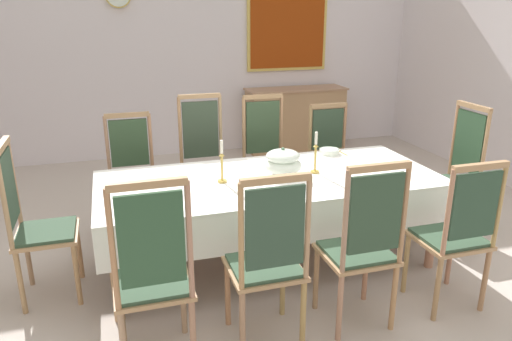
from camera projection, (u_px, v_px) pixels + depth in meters
ground at (272, 268)px, 3.95m from camera, size 6.52×6.90×0.04m
back_wall at (191, 41)px, 6.61m from camera, size 6.52×0.08×3.12m
dining_table at (270, 186)px, 3.81m from camera, size 2.62×1.12×0.73m
tablecloth at (270, 186)px, 3.81m from camera, size 2.64×1.14×0.32m
chair_south_a at (153, 274)px, 2.67m from camera, size 0.44×0.42×1.19m
chair_north_a at (132, 172)px, 4.43m from camera, size 0.44×0.42×1.09m
chair_south_b at (268, 259)px, 2.87m from camera, size 0.44×0.42×1.15m
chair_north_b at (204, 160)px, 4.61m from camera, size 0.44×0.42×1.23m
chair_south_c at (362, 244)px, 3.04m from camera, size 0.44×0.42×1.16m
chair_north_c at (266, 156)px, 4.79m from camera, size 0.44×0.42×1.20m
chair_south_d at (456, 232)px, 3.24m from camera, size 0.44×0.42×1.09m
chair_north_d at (332, 154)px, 4.99m from camera, size 0.44×0.42×1.07m
chair_head_west at (34, 221)px, 3.36m from camera, size 0.42×0.44×1.16m
chair_head_east at (454, 172)px, 4.30m from camera, size 0.42×0.44×1.21m
soup_tureen at (283, 162)px, 3.78m from camera, size 0.30×0.30×0.23m
candlestick_west at (222, 166)px, 3.64m from camera, size 0.07×0.07×0.33m
candlestick_east at (315, 157)px, 3.85m from camera, size 0.07×0.07×0.34m
bowl_near_left at (150, 208)px, 3.15m from camera, size 0.14×0.14×0.03m
bowl_near_right at (329, 151)px, 4.39m from camera, size 0.18×0.18×0.04m
spoon_primary at (135, 210)px, 3.15m from camera, size 0.04×0.18×0.01m
spoon_secondary at (340, 151)px, 4.45m from camera, size 0.03×0.18×0.01m
sideboard at (295, 119)px, 7.07m from camera, size 1.44×0.48×0.90m
framed_painting at (287, 29)px, 6.89m from camera, size 1.19×0.05×1.16m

